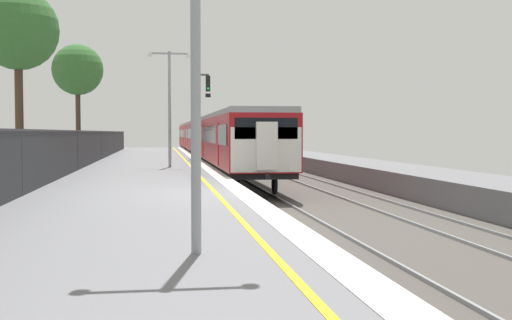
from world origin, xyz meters
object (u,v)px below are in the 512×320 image
speed_limit_sign (195,135)px  platform_lamp_near (195,34)px  background_tree_left (78,71)px  commuter_train_at_platform (207,137)px  signal_gantry (199,106)px  platform_lamp_mid (170,99)px  background_tree_centre (18,33)px

speed_limit_sign → platform_lamp_near: size_ratio=0.47×
speed_limit_sign → background_tree_left: size_ratio=0.33×
commuter_train_at_platform → signal_gantry: size_ratio=11.49×
signal_gantry → platform_lamp_mid: 10.01m
signal_gantry → speed_limit_sign: signal_gantry is taller
speed_limit_sign → platform_lamp_mid: 7.98m
platform_lamp_mid → background_tree_centre: 7.49m
commuter_train_at_platform → speed_limit_sign: 15.68m
commuter_train_at_platform → speed_limit_sign: size_ratio=26.21×
signal_gantry → background_tree_left: bearing=176.8°
speed_limit_sign → platform_lamp_near: platform_lamp_near is taller
signal_gantry → background_tree_left: background_tree_left is taller
background_tree_centre → signal_gantry: bearing=57.9°
speed_limit_sign → platform_lamp_mid: platform_lamp_mid is taller
commuter_train_at_platform → platform_lamp_near: platform_lamp_near is taller
platform_lamp_mid → background_tree_centre: size_ratio=0.73×
speed_limit_sign → background_tree_left: bearing=159.7°
commuter_train_at_platform → background_tree_left: (-8.91, -12.96, 4.20)m
platform_lamp_mid → background_tree_left: (-5.44, 10.22, 2.19)m
commuter_train_at_platform → background_tree_centre: background_tree_centre is taller
background_tree_left → platform_lamp_mid: bearing=-62.0°
platform_lamp_near → background_tree_left: 33.28m
platform_lamp_near → background_tree_centre: (-6.25, 19.22, 2.76)m
commuter_train_at_platform → signal_gantry: 13.61m
background_tree_left → background_tree_centre: bearing=-93.4°
commuter_train_at_platform → platform_lamp_mid: size_ratio=11.15×
commuter_train_at_platform → background_tree_centre: (-9.72, -26.48, 4.51)m
commuter_train_at_platform → background_tree_centre: 28.56m
commuter_train_at_platform → background_tree_centre: size_ratio=8.15×
platform_lamp_mid → background_tree_left: bearing=118.0°
platform_lamp_near → platform_lamp_mid: (-0.00, 22.52, 0.26)m
commuter_train_at_platform → platform_lamp_mid: 23.52m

